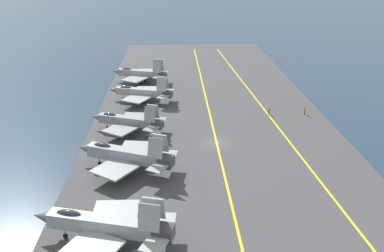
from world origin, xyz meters
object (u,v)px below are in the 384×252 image
object	(u,v)px
parked_jet_fourth	(142,92)
crew_brown_vest	(305,110)
parked_jet_nearest	(104,224)
crew_red_vest	(269,111)
parked_jet_third	(128,121)
parked_jet_second	(126,155)
parked_jet_fifth	(140,73)

from	to	relation	value
parked_jet_fourth	crew_brown_vest	bearing A→B (deg)	-105.67
parked_jet_nearest	parked_jet_fourth	bearing A→B (deg)	-1.05
parked_jet_nearest	crew_brown_vest	world-z (taller)	parked_jet_nearest
crew_red_vest	crew_brown_vest	xyz separation A→B (m)	(-0.01, -7.74, -0.02)
parked_jet_fourth	crew_brown_vest	world-z (taller)	parked_jet_fourth
crew_red_vest	crew_brown_vest	bearing A→B (deg)	-90.11
parked_jet_nearest	crew_red_vest	bearing A→B (deg)	-35.10
parked_jet_fourth	parked_jet_nearest	bearing A→B (deg)	178.95
crew_brown_vest	parked_jet_fourth	bearing A→B (deg)	74.33
parked_jet_fourth	crew_brown_vest	distance (m)	36.94
parked_jet_nearest	parked_jet_third	bearing A→B (deg)	0.87
parked_jet_nearest	crew_brown_vest	distance (m)	54.79
parked_jet_nearest	crew_brown_vest	bearing A→B (deg)	-41.75
parked_jet_second	parked_jet_third	size ratio (longest dim) A/B	1.10
parked_jet_third	parked_jet_second	bearing A→B (deg)	-175.59
crew_red_vest	parked_jet_third	bearing A→B (deg)	104.90
crew_brown_vest	crew_red_vest	bearing A→B (deg)	89.89
parked_jet_second	crew_brown_vest	world-z (taller)	parked_jet_second
crew_brown_vest	parked_jet_nearest	bearing A→B (deg)	138.25
parked_jet_third	crew_brown_vest	bearing A→B (deg)	-78.15
parked_jet_fourth	crew_red_vest	size ratio (longest dim) A/B	8.81
parked_jet_fourth	parked_jet_fifth	xyz separation A→B (m)	(15.24, 1.38, 0.29)
parked_jet_second	crew_brown_vest	distance (m)	42.52
parked_jet_nearest	parked_jet_second	size ratio (longest dim) A/B	1.05
parked_jet_third	crew_red_vest	size ratio (longest dim) A/B	8.59
parked_jet_third	parked_jet_fourth	bearing A→B (deg)	-4.62
parked_jet_second	parked_jet_fourth	distance (m)	32.83
parked_jet_second	parked_jet_third	bearing A→B (deg)	4.41
parked_jet_third	crew_brown_vest	distance (m)	37.81
parked_jet_fourth	parked_jet_fifth	size ratio (longest dim) A/B	1.01
parked_jet_nearest	crew_red_vest	size ratio (longest dim) A/B	9.90
parked_jet_second	crew_red_vest	xyz separation A→B (m)	(22.87, -28.07, -1.71)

